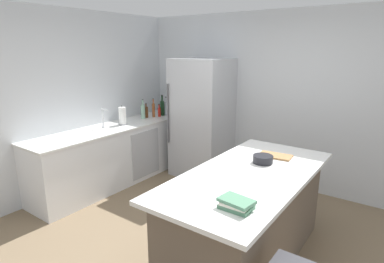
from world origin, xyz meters
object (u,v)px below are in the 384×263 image
at_px(wine_bottle, 162,108).
at_px(syrup_bottle, 146,112).
at_px(cookbook_stack, 236,204).
at_px(cutting_board, 275,156).
at_px(soda_bottle, 166,108).
at_px(mixing_bowl, 263,159).
at_px(hot_sauce_bottle, 159,112).
at_px(refrigerator, 202,118).
at_px(paper_towel_roll, 122,116).
at_px(kitchen_island, 247,216).
at_px(vinegar_bottle, 153,110).
at_px(olive_oil_bottle, 169,107).
at_px(gin_bottle, 143,111).
at_px(sink_faucet, 103,118).

xyz_separation_m(wine_bottle, syrup_bottle, (-0.11, -0.29, -0.04)).
height_order(cookbook_stack, cutting_board, cookbook_stack).
distance_m(soda_bottle, mixing_bowl, 2.79).
height_order(soda_bottle, hot_sauce_bottle, soda_bottle).
relative_size(refrigerator, mixing_bowl, 9.32).
distance_m(paper_towel_roll, hot_sauce_bottle, 0.79).
bearing_deg(paper_towel_roll, soda_bottle, 86.81).
relative_size(soda_bottle, wine_bottle, 0.89).
height_order(refrigerator, mixing_bowl, refrigerator).
relative_size(kitchen_island, vinegar_bottle, 6.50).
distance_m(cookbook_stack, cutting_board, 1.30).
bearing_deg(vinegar_bottle, cookbook_stack, -37.34).
bearing_deg(refrigerator, wine_bottle, -179.13).
bearing_deg(paper_towel_roll, cookbook_stack, -26.78).
relative_size(olive_oil_bottle, hot_sauce_bottle, 1.39).
bearing_deg(cutting_board, syrup_bottle, 164.85).
xyz_separation_m(olive_oil_bottle, mixing_bowl, (2.46, -1.45, -0.07)).
bearing_deg(soda_bottle, syrup_bottle, -108.27).
height_order(olive_oil_bottle, mixing_bowl, olive_oil_bottle).
relative_size(soda_bottle, gin_bottle, 0.98).
height_order(paper_towel_roll, hot_sauce_bottle, paper_towel_roll).
xyz_separation_m(soda_bottle, wine_bottle, (-0.02, -0.08, 0.02)).
bearing_deg(paper_towel_roll, gin_bottle, 96.10).
relative_size(refrigerator, gin_bottle, 5.79).
bearing_deg(mixing_bowl, refrigerator, 141.81).
bearing_deg(cookbook_stack, sink_faucet, 159.12).
relative_size(syrup_bottle, gin_bottle, 0.76).
height_order(syrup_bottle, mixing_bowl, syrup_bottle).
distance_m(paper_towel_roll, gin_bottle, 0.51).
height_order(paper_towel_roll, vinegar_bottle, vinegar_bottle).
height_order(kitchen_island, mixing_bowl, mixing_bowl).
height_order(sink_faucet, wine_bottle, wine_bottle).
bearing_deg(paper_towel_roll, olive_oil_bottle, 87.71).
bearing_deg(sink_faucet, mixing_bowl, -1.28).
bearing_deg(mixing_bowl, olive_oil_bottle, 149.37).
xyz_separation_m(paper_towel_roll, wine_bottle, (0.04, 0.89, 0.01)).
xyz_separation_m(soda_bottle, gin_bottle, (-0.11, -0.47, 0.00)).
relative_size(wine_bottle, hot_sauce_bottle, 1.62).
height_order(soda_bottle, mixing_bowl, soda_bottle).
xyz_separation_m(kitchen_island, sink_faucet, (-2.58, 0.39, 0.59)).
height_order(kitchen_island, syrup_bottle, syrup_bottle).
bearing_deg(olive_oil_bottle, wine_bottle, -91.18).
height_order(kitchen_island, olive_oil_bottle, olive_oil_bottle).
height_order(soda_bottle, vinegar_bottle, vinegar_bottle).
distance_m(sink_faucet, cookbook_stack, 3.00).
relative_size(wine_bottle, vinegar_bottle, 1.11).
bearing_deg(kitchen_island, cookbook_stack, -71.54).
xyz_separation_m(olive_oil_bottle, gin_bottle, (-0.10, -0.58, 0.00)).
distance_m(refrigerator, cookbook_stack, 2.95).
relative_size(kitchen_island, wine_bottle, 5.84).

